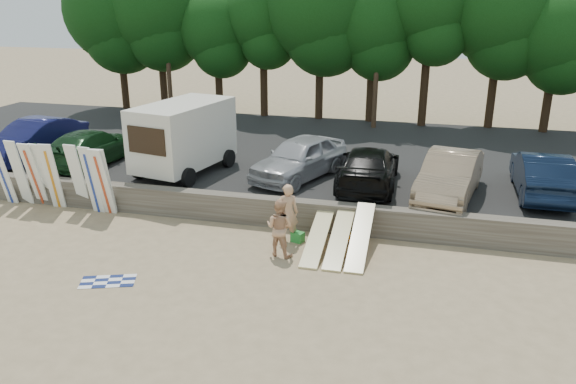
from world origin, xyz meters
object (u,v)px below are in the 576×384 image
at_px(car_3, 368,167).
at_px(beachgoer_b, 280,228).
at_px(car_5, 542,174).
at_px(box_trailer, 183,134).
at_px(car_0, 34,139).
at_px(car_4, 450,176).
at_px(car_2, 299,158).
at_px(beachgoer_a, 287,213).
at_px(cooler, 298,237).
at_px(car_1, 91,147).

relative_size(car_3, beachgoer_b, 2.87).
distance_m(car_5, beachgoer_b, 10.03).
relative_size(box_trailer, car_0, 0.93).
distance_m(car_4, beachgoer_b, 6.85).
relative_size(car_0, car_2, 1.07).
height_order(car_3, car_5, car_5).
bearing_deg(beachgoer_a, beachgoer_b, 73.74).
bearing_deg(beachgoer_a, cooler, 163.98).
height_order(box_trailer, car_1, box_trailer).
relative_size(car_1, cooler, 13.48).
xyz_separation_m(car_5, beachgoer_a, (-8.23, -4.66, -0.52)).
bearing_deg(beachgoer_b, car_4, -124.25).
bearing_deg(car_2, car_0, -157.78).
relative_size(car_0, beachgoer_a, 2.65).
relative_size(car_2, cooler, 12.67).
distance_m(car_0, beachgoer_a, 13.33).
bearing_deg(car_4, car_2, -178.32).
distance_m(car_1, car_3, 11.79).
height_order(car_2, beachgoer_a, car_2).
bearing_deg(cooler, beachgoer_b, -86.49).
bearing_deg(car_5, car_3, 5.70).
relative_size(car_0, car_3, 0.99).
bearing_deg(car_1, box_trailer, -179.51).
bearing_deg(beachgoer_a, car_5, -168.22).
relative_size(car_2, beachgoer_a, 2.48).
relative_size(car_2, car_5, 1.00).
xyz_separation_m(box_trailer, car_5, (13.56, 0.69, -0.80)).
bearing_deg(car_5, beachgoer_b, 35.47).
bearing_deg(car_4, beachgoer_a, -133.95).
relative_size(car_0, car_5, 1.07).
height_order(box_trailer, car_5, box_trailer).
relative_size(box_trailer, car_4, 0.98).
relative_size(box_trailer, car_2, 1.00).
height_order(car_0, car_2, car_0).
xyz_separation_m(box_trailer, car_1, (-4.38, 0.15, -0.85)).
distance_m(car_0, car_2, 11.95).
height_order(box_trailer, cooler, box_trailer).
relative_size(box_trailer, car_3, 0.93).
distance_m(car_1, car_4, 14.74).
bearing_deg(beachgoer_a, car_0, -36.49).
bearing_deg(car_2, car_5, 22.56).
bearing_deg(box_trailer, car_1, -170.46).
relative_size(beachgoer_b, cooler, 4.76).
bearing_deg(car_2, car_3, 13.75).
distance_m(car_5, beachgoer_a, 9.48).
distance_m(box_trailer, car_0, 7.33).
distance_m(beachgoer_a, cooler, 0.88).
relative_size(car_3, cooler, 13.66).
relative_size(car_0, beachgoer_b, 2.85).
xyz_separation_m(car_3, beachgoer_a, (-2.09, -4.10, -0.48)).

